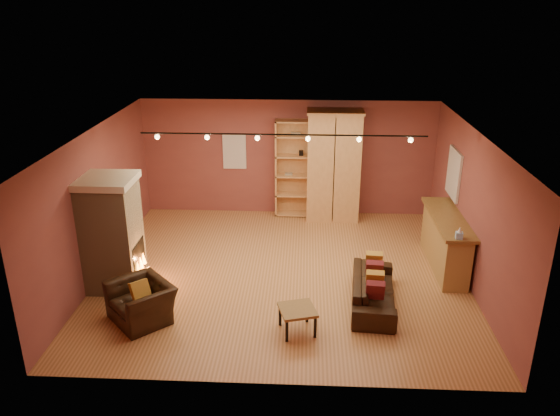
# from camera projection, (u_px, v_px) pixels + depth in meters

# --- Properties ---
(floor) EXTENTS (7.00, 7.00, 0.00)m
(floor) POSITION_uv_depth(u_px,v_px,m) (282.00, 273.00, 10.65)
(floor) COLOR #9D6438
(floor) RESTS_ON ground
(ceiling) EXTENTS (7.00, 7.00, 0.00)m
(ceiling) POSITION_uv_depth(u_px,v_px,m) (282.00, 133.00, 9.63)
(ceiling) COLOR brown
(ceiling) RESTS_ON back_wall
(back_wall) EXTENTS (7.00, 0.02, 2.80)m
(back_wall) POSITION_uv_depth(u_px,v_px,m) (288.00, 158.00, 13.16)
(back_wall) COLOR brown
(back_wall) RESTS_ON floor
(left_wall) EXTENTS (0.02, 6.50, 2.80)m
(left_wall) POSITION_uv_depth(u_px,v_px,m) (97.00, 203.00, 10.30)
(left_wall) COLOR brown
(left_wall) RESTS_ON floor
(right_wall) EXTENTS (0.02, 6.50, 2.80)m
(right_wall) POSITION_uv_depth(u_px,v_px,m) (473.00, 210.00, 9.98)
(right_wall) COLOR brown
(right_wall) RESTS_ON floor
(fireplace) EXTENTS (1.01, 0.98, 2.12)m
(fireplace) POSITION_uv_depth(u_px,v_px,m) (112.00, 233.00, 9.85)
(fireplace) COLOR tan
(fireplace) RESTS_ON floor
(back_window) EXTENTS (0.56, 0.04, 0.86)m
(back_window) POSITION_uv_depth(u_px,v_px,m) (234.00, 151.00, 13.15)
(back_window) COLOR silver
(back_window) RESTS_ON back_wall
(bookcase) EXTENTS (0.97, 0.38, 2.36)m
(bookcase) POSITION_uv_depth(u_px,v_px,m) (296.00, 167.00, 13.11)
(bookcase) COLOR tan
(bookcase) RESTS_ON floor
(armoire) EXTENTS (1.29, 0.73, 2.63)m
(armoire) POSITION_uv_depth(u_px,v_px,m) (333.00, 166.00, 12.83)
(armoire) COLOR tan
(armoire) RESTS_ON floor
(bar_counter) EXTENTS (0.60, 2.23, 1.07)m
(bar_counter) POSITION_uv_depth(u_px,v_px,m) (445.00, 242.00, 10.73)
(bar_counter) COLOR tan
(bar_counter) RESTS_ON floor
(tissue_box) EXTENTS (0.12, 0.12, 0.21)m
(tissue_box) POSITION_uv_depth(u_px,v_px,m) (459.00, 234.00, 9.58)
(tissue_box) COLOR #94C1EE
(tissue_box) RESTS_ON bar_counter
(right_window) EXTENTS (0.05, 0.90, 1.00)m
(right_window) POSITION_uv_depth(u_px,v_px,m) (454.00, 174.00, 11.19)
(right_window) COLOR silver
(right_window) RESTS_ON right_wall
(loveseat) EXTENTS (0.71, 1.89, 0.77)m
(loveseat) POSITION_uv_depth(u_px,v_px,m) (374.00, 285.00, 9.47)
(loveseat) COLOR black
(loveseat) RESTS_ON floor
(armchair) EXTENTS (1.16, 1.18, 0.88)m
(armchair) POSITION_uv_depth(u_px,v_px,m) (141.00, 296.00, 8.99)
(armchair) COLOR black
(armchair) RESTS_ON floor
(coffee_table) EXTENTS (0.68, 0.68, 0.42)m
(coffee_table) POSITION_uv_depth(u_px,v_px,m) (297.00, 312.00, 8.70)
(coffee_table) COLOR olive
(coffee_table) RESTS_ON floor
(track_rail) EXTENTS (5.20, 0.09, 0.13)m
(track_rail) POSITION_uv_depth(u_px,v_px,m) (283.00, 136.00, 9.86)
(track_rail) COLOR black
(track_rail) RESTS_ON ceiling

